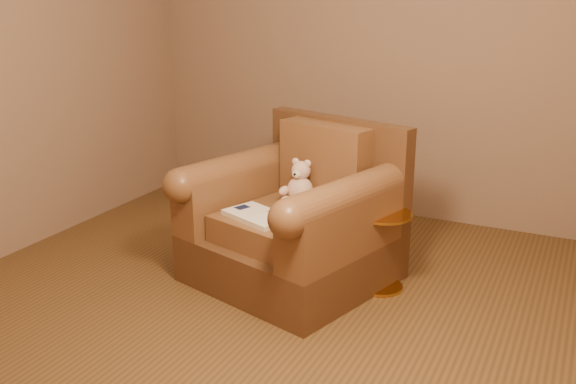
% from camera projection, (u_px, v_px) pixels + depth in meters
% --- Properties ---
extents(floor, '(4.00, 4.00, 0.00)m').
position_uv_depth(floor, '(263.00, 313.00, 3.68)').
color(floor, brown).
rests_on(floor, ground).
extents(room, '(4.02, 4.02, 2.71)m').
position_uv_depth(room, '(259.00, 2.00, 3.16)').
color(room, '#8B6C55').
rests_on(room, ground).
extents(armchair, '(1.33, 1.29, 0.98)m').
position_uv_depth(armchair, '(297.00, 221.00, 4.03)').
color(armchair, '#50301A').
rests_on(armchair, floor).
extents(teddy_bear, '(0.21, 0.24, 0.29)m').
position_uv_depth(teddy_bear, '(299.00, 186.00, 4.08)').
color(teddy_bear, beige).
rests_on(teddy_bear, armchair).
extents(guidebook, '(0.47, 0.38, 0.03)m').
position_uv_depth(guidebook, '(258.00, 216.00, 3.82)').
color(guidebook, beige).
rests_on(guidebook, armchair).
extents(side_table, '(0.35, 0.35, 0.49)m').
position_uv_depth(side_table, '(381.00, 248.00, 3.90)').
color(side_table, gold).
rests_on(side_table, floor).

